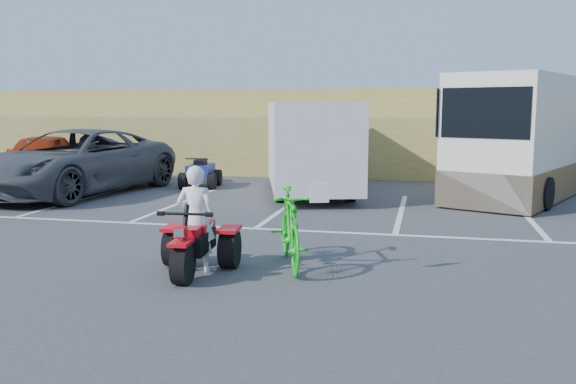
% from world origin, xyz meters
% --- Properties ---
extents(ground, '(100.00, 100.00, 0.00)m').
position_xyz_m(ground, '(0.00, 0.00, 0.00)').
color(ground, '#39393C').
rests_on(ground, ground).
extents(parking_stripes, '(28.00, 5.16, 0.01)m').
position_xyz_m(parking_stripes, '(0.87, 4.07, 0.00)').
color(parking_stripes, white).
rests_on(parking_stripes, ground).
extents(grass_embankment, '(40.00, 8.50, 3.10)m').
position_xyz_m(grass_embankment, '(0.00, 15.48, 1.42)').
color(grass_embankment, olive).
rests_on(grass_embankment, ground).
extents(red_trike_atv, '(1.25, 1.59, 0.97)m').
position_xyz_m(red_trike_atv, '(0.04, -0.93, 0.00)').
color(red_trike_atv, red).
rests_on(red_trike_atv, ground).
extents(rider, '(0.59, 0.42, 1.55)m').
position_xyz_m(rider, '(0.02, -0.78, 0.77)').
color(rider, white).
rests_on(rider, ground).
extents(green_dirt_bike, '(1.16, 2.02, 1.17)m').
position_xyz_m(green_dirt_bike, '(1.28, -0.22, 0.59)').
color(green_dirt_bike, '#14BF19').
rests_on(green_dirt_bike, ground).
extents(grey_pickup, '(3.81, 6.69, 1.76)m').
position_xyz_m(grey_pickup, '(-6.15, 5.98, 0.88)').
color(grey_pickup, '#424649').
rests_on(grey_pickup, ground).
extents(red_car, '(2.86, 4.65, 1.48)m').
position_xyz_m(red_car, '(-9.42, 9.13, 0.74)').
color(red_car, '#952408').
rests_on(red_car, ground).
extents(cargo_trailer, '(3.53, 5.70, 2.48)m').
position_xyz_m(cargo_trailer, '(0.16, 7.30, 1.34)').
color(cargo_trailer, silver).
rests_on(cargo_trailer, ground).
extents(rv_motorhome, '(5.51, 8.74, 3.10)m').
position_xyz_m(rv_motorhome, '(6.20, 9.16, 1.34)').
color(rv_motorhome, silver).
rests_on(rv_motorhome, ground).
extents(quad_atv_blue, '(1.25, 1.55, 0.92)m').
position_xyz_m(quad_atv_blue, '(-3.29, 8.04, 0.00)').
color(quad_atv_blue, navy).
rests_on(quad_atv_blue, ground).
extents(quad_atv_green, '(1.63, 1.82, 0.97)m').
position_xyz_m(quad_atv_green, '(-0.10, 8.14, 0.00)').
color(quad_atv_green, '#1D6316').
rests_on(quad_atv_green, ground).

